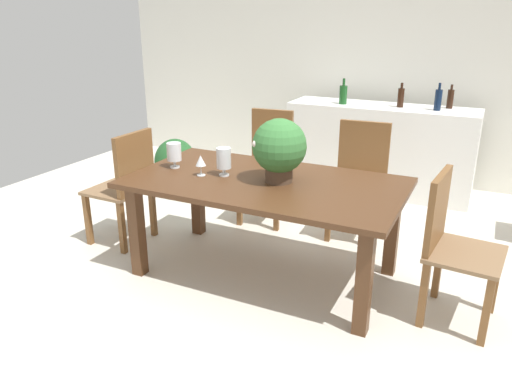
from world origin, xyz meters
TOP-DOWN VIEW (x-y plane):
  - ground_plane at (0.00, 0.00)m, footprint 7.04×7.04m
  - back_wall at (0.00, 2.60)m, footprint 6.40×0.10m
  - dining_table at (0.00, -0.20)m, footprint 1.94×1.08m
  - chair_head_end at (-1.26, -0.20)m, footprint 0.46×0.48m
  - chair_far_left at (-0.45, 0.84)m, footprint 0.47×0.48m
  - chair_foot_end at (1.27, -0.19)m, footprint 0.48×0.52m
  - chair_far_right at (0.43, 0.83)m, footprint 0.50×0.44m
  - flower_centerpiece at (0.10, -0.18)m, footprint 0.38×0.38m
  - crystal_vase_left at (-0.31, -0.24)m, footprint 0.11×0.11m
  - crystal_vase_center_near at (-0.75, -0.23)m, footprint 0.11×0.11m
  - wine_glass at (-0.47, -0.31)m, footprint 0.08×0.08m
  - kitchen_counter at (0.32, 2.06)m, footprint 1.96×0.57m
  - wine_bottle_dark at (-0.09, 1.98)m, footprint 0.08×0.08m
  - wine_bottle_tall at (0.87, 2.02)m, footprint 0.07×0.07m
  - wine_bottle_amber at (0.97, 2.20)m, footprint 0.06×0.06m
  - wine_bottle_clear at (0.50, 2.05)m, footprint 0.07×0.07m
  - potted_plant_floor at (-1.63, 1.01)m, footprint 0.45×0.45m

SIDE VIEW (x-z plane):
  - ground_plane at x=0.00m, z-range 0.00..0.00m
  - potted_plant_floor at x=-1.63m, z-range 0.03..0.64m
  - kitchen_counter at x=0.32m, z-range 0.00..0.95m
  - chair_foot_end at x=1.27m, z-range 0.06..1.01m
  - chair_head_end at x=-1.26m, z-range 0.06..1.03m
  - chair_far_right at x=0.43m, z-range 0.06..1.06m
  - chair_far_left at x=-0.45m, z-range 0.05..1.08m
  - dining_table at x=0.00m, z-range 0.27..1.01m
  - wine_glass at x=-0.47m, z-range 0.77..0.93m
  - crystal_vase_center_near at x=-0.75m, z-range 0.77..0.96m
  - crystal_vase_left at x=-0.31m, z-range 0.77..0.97m
  - flower_centerpiece at x=0.10m, z-range 0.76..1.21m
  - wine_bottle_amber at x=0.97m, z-range 0.92..1.17m
  - wine_bottle_clear at x=0.50m, z-range 0.92..1.17m
  - wine_bottle_dark at x=-0.09m, z-range 0.91..1.18m
  - wine_bottle_tall at x=0.87m, z-range 0.92..1.19m
  - back_wall at x=0.00m, z-range 0.00..2.60m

